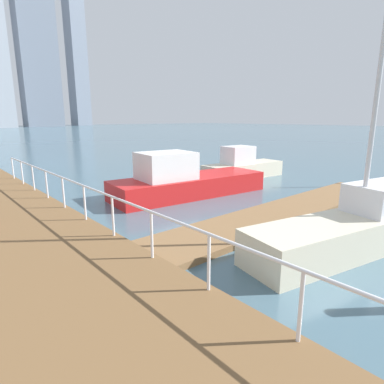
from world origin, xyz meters
TOP-DOWN VIEW (x-y plane):
  - ground_plane at (0.00, 20.00)m, footprint 300.00×300.00m
  - floating_dock at (3.03, 10.98)m, footprint 13.06×2.00m
  - boardwalk_railing at (-3.15, 9.42)m, footprint 0.06×26.76m
  - dock_piling_0 at (0.29, 15.57)m, footprint 0.26×0.26m
  - moored_boat_1 at (2.09, 7.93)m, footprint 7.28×2.94m
  - moored_boat_2 at (2.07, 15.52)m, footprint 7.31×2.95m
  - moored_boat_3 at (7.42, 16.74)m, footprint 5.24×1.96m
  - skyline_tower_4 at (34.61, 143.96)m, footprint 14.00×10.02m
  - skyline_tower_5 at (54.95, 155.64)m, footprint 6.88×9.56m

SIDE VIEW (x-z plane):
  - ground_plane at x=0.00m, z-range 0.00..0.00m
  - floating_dock at x=3.03m, z-range 0.00..0.18m
  - moored_boat_1 at x=2.09m, z-range -3.10..4.37m
  - moored_boat_3 at x=7.42m, z-range -0.28..1.56m
  - moored_boat_2 at x=2.07m, z-range -0.32..1.68m
  - dock_piling_0 at x=0.29m, z-range 0.00..1.62m
  - boardwalk_railing at x=-3.15m, z-range 0.71..1.79m
  - skyline_tower_5 at x=54.95m, z-range 0.00..63.16m
  - skyline_tower_4 at x=34.61m, z-range 0.00..68.94m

